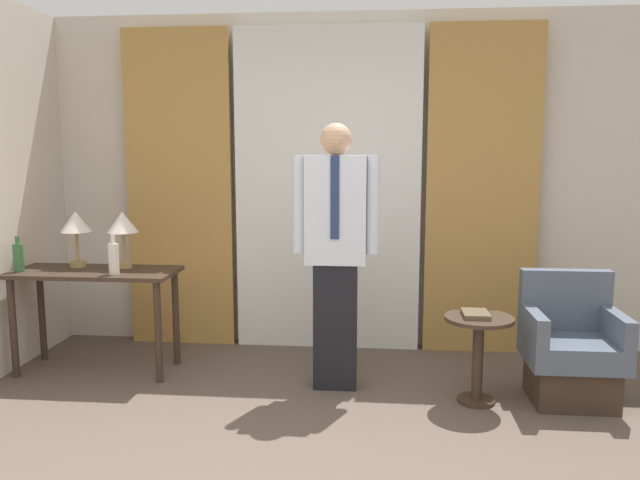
{
  "coord_description": "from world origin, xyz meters",
  "views": [
    {
      "loc": [
        0.41,
        -2.31,
        1.62
      ],
      "look_at": [
        0.04,
        1.64,
        1.04
      ],
      "focal_mm": 35.0,
      "sensor_mm": 36.0,
      "label": 1
    }
  ],
  "objects_px": {
    "desk": "(95,287)",
    "bottle_by_lamp": "(18,257)",
    "table_lamp_right": "(123,225)",
    "bottle_near_edge": "(114,258)",
    "side_table": "(478,345)",
    "person": "(336,245)",
    "armchair": "(571,352)",
    "book": "(476,314)",
    "table_lamp_left": "(76,225)"
  },
  "relations": [
    {
      "from": "bottle_near_edge",
      "to": "desk",
      "type": "bearing_deg",
      "value": 148.89
    },
    {
      "from": "table_lamp_right",
      "to": "side_table",
      "type": "height_order",
      "value": "table_lamp_right"
    },
    {
      "from": "desk",
      "to": "armchair",
      "type": "bearing_deg",
      "value": -4.1
    },
    {
      "from": "bottle_by_lamp",
      "to": "book",
      "type": "height_order",
      "value": "bottle_by_lamp"
    },
    {
      "from": "desk",
      "to": "person",
      "type": "relative_size",
      "value": 0.66
    },
    {
      "from": "desk",
      "to": "book",
      "type": "bearing_deg",
      "value": -7.11
    },
    {
      "from": "armchair",
      "to": "side_table",
      "type": "bearing_deg",
      "value": -170.64
    },
    {
      "from": "bottle_by_lamp",
      "to": "book",
      "type": "xyz_separation_m",
      "value": [
        3.18,
        -0.23,
        -0.28
      ]
    },
    {
      "from": "bottle_near_edge",
      "to": "bottle_by_lamp",
      "type": "bearing_deg",
      "value": 178.16
    },
    {
      "from": "person",
      "to": "side_table",
      "type": "relative_size",
      "value": 3.15
    },
    {
      "from": "armchair",
      "to": "book",
      "type": "distance_m",
      "value": 0.69
    },
    {
      "from": "armchair",
      "to": "desk",
      "type": "bearing_deg",
      "value": 175.9
    },
    {
      "from": "bottle_by_lamp",
      "to": "armchair",
      "type": "distance_m",
      "value": 3.85
    },
    {
      "from": "person",
      "to": "side_table",
      "type": "xyz_separation_m",
      "value": [
        0.93,
        -0.18,
        -0.6
      ]
    },
    {
      "from": "table_lamp_right",
      "to": "desk",
      "type": "bearing_deg",
      "value": -146.52
    },
    {
      "from": "desk",
      "to": "person",
      "type": "bearing_deg",
      "value": -5.22
    },
    {
      "from": "bottle_by_lamp",
      "to": "book",
      "type": "distance_m",
      "value": 3.2
    },
    {
      "from": "table_lamp_right",
      "to": "bottle_by_lamp",
      "type": "height_order",
      "value": "table_lamp_right"
    },
    {
      "from": "bottle_by_lamp",
      "to": "book",
      "type": "bearing_deg",
      "value": -4.17
    },
    {
      "from": "table_lamp_right",
      "to": "person",
      "type": "xyz_separation_m",
      "value": [
        1.58,
        -0.28,
        -0.08
      ]
    },
    {
      "from": "desk",
      "to": "armchair",
      "type": "xyz_separation_m",
      "value": [
        3.3,
        -0.24,
        -0.31
      ]
    },
    {
      "from": "bottle_by_lamp",
      "to": "armchair",
      "type": "relative_size",
      "value": 0.31
    },
    {
      "from": "table_lamp_right",
      "to": "bottle_near_edge",
      "type": "relative_size",
      "value": 1.51
    },
    {
      "from": "desk",
      "to": "bottle_near_edge",
      "type": "bearing_deg",
      "value": -31.11
    },
    {
      "from": "desk",
      "to": "table_lamp_left",
      "type": "height_order",
      "value": "table_lamp_left"
    },
    {
      "from": "armchair",
      "to": "side_table",
      "type": "xyz_separation_m",
      "value": [
        -0.6,
        -0.1,
        0.06
      ]
    },
    {
      "from": "person",
      "to": "armchair",
      "type": "xyz_separation_m",
      "value": [
        1.53,
        -0.08,
        -0.67
      ]
    },
    {
      "from": "person",
      "to": "armchair",
      "type": "height_order",
      "value": "person"
    },
    {
      "from": "table_lamp_right",
      "to": "side_table",
      "type": "xyz_separation_m",
      "value": [
        2.51,
        -0.45,
        -0.69
      ]
    },
    {
      "from": "table_lamp_right",
      "to": "bottle_near_edge",
      "type": "distance_m",
      "value": 0.32
    },
    {
      "from": "person",
      "to": "book",
      "type": "xyz_separation_m",
      "value": [
        0.91,
        -0.17,
        -0.4
      ]
    },
    {
      "from": "bottle_by_lamp",
      "to": "side_table",
      "type": "bearing_deg",
      "value": -4.2
    },
    {
      "from": "bottle_near_edge",
      "to": "side_table",
      "type": "bearing_deg",
      "value": -4.88
    },
    {
      "from": "book",
      "to": "table_lamp_left",
      "type": "bearing_deg",
      "value": 171.0
    },
    {
      "from": "table_lamp_left",
      "to": "armchair",
      "type": "xyz_separation_m",
      "value": [
        3.48,
        -0.35,
        -0.75
      ]
    },
    {
      "from": "person",
      "to": "desk",
      "type": "bearing_deg",
      "value": 174.78
    },
    {
      "from": "armchair",
      "to": "table_lamp_right",
      "type": "bearing_deg",
      "value": 173.51
    },
    {
      "from": "bottle_near_edge",
      "to": "armchair",
      "type": "xyz_separation_m",
      "value": [
        3.09,
        -0.11,
        -0.55
      ]
    },
    {
      "from": "table_lamp_right",
      "to": "side_table",
      "type": "bearing_deg",
      "value": -10.25
    },
    {
      "from": "side_table",
      "to": "book",
      "type": "relative_size",
      "value": 2.64
    },
    {
      "from": "table_lamp_left",
      "to": "armchair",
      "type": "relative_size",
      "value": 0.5
    },
    {
      "from": "table_lamp_right",
      "to": "bottle_near_edge",
      "type": "xyz_separation_m",
      "value": [
        0.03,
        -0.24,
        -0.2
      ]
    },
    {
      "from": "side_table",
      "to": "book",
      "type": "height_order",
      "value": "book"
    },
    {
      "from": "bottle_near_edge",
      "to": "book",
      "type": "height_order",
      "value": "bottle_near_edge"
    },
    {
      "from": "bottle_near_edge",
      "to": "book",
      "type": "distance_m",
      "value": 2.49
    },
    {
      "from": "desk",
      "to": "person",
      "type": "distance_m",
      "value": 1.81
    },
    {
      "from": "table_lamp_left",
      "to": "book",
      "type": "xyz_separation_m",
      "value": [
        2.85,
        -0.45,
        -0.49
      ]
    },
    {
      "from": "table_lamp_right",
      "to": "book",
      "type": "bearing_deg",
      "value": -10.26
    },
    {
      "from": "desk",
      "to": "bottle_by_lamp",
      "type": "distance_m",
      "value": 0.57
    },
    {
      "from": "table_lamp_left",
      "to": "table_lamp_right",
      "type": "height_order",
      "value": "same"
    }
  ]
}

